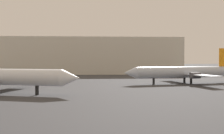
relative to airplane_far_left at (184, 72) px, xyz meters
The scene contains 2 objects.
airplane_far_left is the anchor object (origin of this frame).
terminal_building 58.10m from the airplane_far_left, 112.81° to the left, with size 70.04×27.99×13.81m, color beige.
Camera 1 is at (2.97, -6.02, 6.05)m, focal length 48.77 mm.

